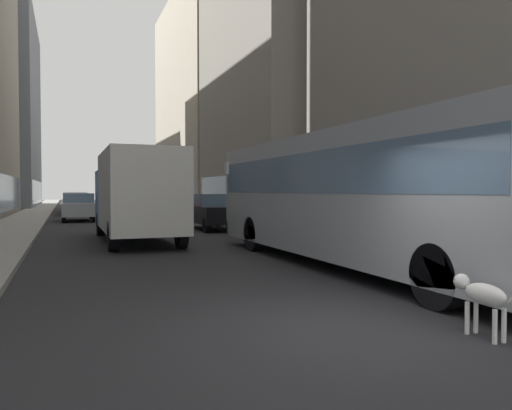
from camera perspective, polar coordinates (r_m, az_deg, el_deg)
ground_plane at (r=40.63m, az=-16.18°, el=-0.90°), size 120.00×120.00×0.00m
sidewalk_left at (r=40.54m, az=-24.23°, el=-0.88°), size 2.40×110.00×0.15m
sidewalk_right at (r=41.50m, az=-8.32°, el=-0.69°), size 2.40×110.00×0.15m
building_right_far at (r=52.69m, az=-3.90°, el=11.48°), size 10.54×20.14×21.52m
transit_bus at (r=11.78m, az=11.10°, el=1.67°), size 2.78×11.53×3.05m
car_silver_sedan at (r=30.70m, az=-19.83°, el=-0.20°), size 1.82×4.31×1.62m
car_yellow_taxi at (r=48.70m, az=-20.31°, el=0.45°), size 1.93×4.11×1.62m
car_white_van at (r=43.42m, az=-20.21°, el=0.31°), size 1.91×4.04×1.62m
car_black_suv at (r=22.62m, az=-4.98°, el=-0.74°), size 1.80×4.36×1.62m
car_red_coupe at (r=38.22m, az=-20.09°, el=0.15°), size 1.73×4.73×1.62m
box_truck at (r=17.61m, az=-13.69°, el=1.28°), size 2.30×7.50×3.05m
dalmatian_dog at (r=6.64m, az=24.56°, el=-9.41°), size 0.22×0.96×0.72m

